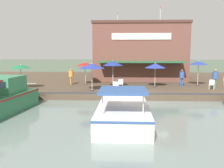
% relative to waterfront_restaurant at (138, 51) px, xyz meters
% --- Properties ---
extents(ground_plane, '(220.00, 220.00, 0.00)m').
position_rel_waterfront_restaurant_xyz_m(ground_plane, '(13.12, -0.98, -4.04)').
color(ground_plane, '#4C5B47').
extents(quay_deck, '(22.00, 56.00, 0.60)m').
position_rel_waterfront_restaurant_xyz_m(quay_deck, '(2.12, -0.98, -3.74)').
color(quay_deck, '#4C3D2D').
rests_on(quay_deck, ground).
extents(quay_edge_fender, '(0.20, 50.40, 0.10)m').
position_rel_waterfront_restaurant_xyz_m(quay_edge_fender, '(13.02, -0.98, -3.39)').
color(quay_edge_fender, '#2D2D33').
rests_on(quay_edge_fender, quay_deck).
extents(waterfront_restaurant, '(11.42, 11.13, 9.14)m').
position_rel_waterfront_restaurant_xyz_m(waterfront_restaurant, '(0.00, 0.00, 0.00)').
color(waterfront_restaurant, brown).
rests_on(waterfront_restaurant, quay_deck).
extents(patio_umbrella_far_corner, '(1.93, 1.93, 2.28)m').
position_rel_waterfront_restaurant_xyz_m(patio_umbrella_far_corner, '(10.54, -11.36, -1.37)').
color(patio_umbrella_far_corner, '#B7B7B7').
rests_on(patio_umbrella_far_corner, quay_deck).
extents(patio_umbrella_mid_patio_right, '(1.93, 1.93, 2.58)m').
position_rel_waterfront_restaurant_xyz_m(patio_umbrella_mid_patio_right, '(9.21, -2.98, -1.12)').
color(patio_umbrella_mid_patio_right, '#B7B7B7').
rests_on(patio_umbrella_mid_patio_right, quay_deck).
extents(patio_umbrella_back_row, '(1.86, 1.86, 2.51)m').
position_rel_waterfront_restaurant_xyz_m(patio_umbrella_back_row, '(7.45, 5.57, -1.16)').
color(patio_umbrella_back_row, '#B7B7B7').
rests_on(patio_umbrella_back_row, quay_deck).
extents(patio_umbrella_by_entrance, '(2.24, 2.24, 2.42)m').
position_rel_waterfront_restaurant_xyz_m(patio_umbrella_by_entrance, '(11.37, -4.71, -1.27)').
color(patio_umbrella_by_entrance, '#B7B7B7').
rests_on(patio_umbrella_by_entrance, quay_deck).
extents(patio_umbrella_mid_patio_left, '(1.99, 1.99, 2.35)m').
position_rel_waterfront_restaurant_xyz_m(patio_umbrella_mid_patio_left, '(7.25, -5.93, -1.32)').
color(patio_umbrella_mid_patio_left, '#B7B7B7').
rests_on(patio_umbrella_mid_patio_left, quay_deck).
extents(patio_umbrella_near_quay_edge, '(2.02, 2.02, 2.33)m').
position_rel_waterfront_restaurant_xyz_m(patio_umbrella_near_quay_edge, '(8.69, 1.10, -1.37)').
color(patio_umbrella_near_quay_edge, '#B7B7B7').
rests_on(patio_umbrella_near_quay_edge, quay_deck).
extents(cafe_chair_beside_entrance, '(0.58, 0.58, 0.85)m').
position_rel_waterfront_restaurant_xyz_m(cafe_chair_beside_entrance, '(11.80, -2.68, -2.96)').
color(cafe_chair_beside_entrance, white).
rests_on(cafe_chair_beside_entrance, quay_deck).
extents(cafe_chair_back_row_seat, '(0.46, 0.46, 0.85)m').
position_rel_waterfront_restaurant_xyz_m(cafe_chair_back_row_seat, '(9.82, -2.22, -2.96)').
color(cafe_chair_back_row_seat, white).
rests_on(cafe_chair_back_row_seat, quay_deck).
extents(cafe_chair_far_corner_seat, '(0.58, 0.58, 0.85)m').
position_rel_waterfront_restaurant_xyz_m(cafe_chair_far_corner_seat, '(9.92, 6.13, -2.96)').
color(cafe_chair_far_corner_seat, white).
rests_on(cafe_chair_far_corner_seat, quay_deck).
extents(person_mid_patio, '(0.47, 0.47, 1.66)m').
position_rel_waterfront_restaurant_xyz_m(person_mid_patio, '(8.00, 3.85, -2.40)').
color(person_mid_patio, '#2D5193').
rests_on(person_mid_patio, quay_deck).
extents(person_at_quay_edge, '(0.48, 0.48, 1.68)m').
position_rel_waterfront_restaurant_xyz_m(person_at_quay_edge, '(7.34, -7.40, -2.38)').
color(person_at_quay_edge, orange).
rests_on(person_at_quay_edge, quay_deck).
extents(person_near_entrance, '(0.51, 0.51, 1.81)m').
position_rel_waterfront_restaurant_xyz_m(person_near_entrance, '(9.37, 6.61, -2.29)').
color(person_near_entrance, '#337547').
rests_on(person_near_entrance, quay_deck).
extents(motorboat_mid_row, '(8.37, 2.82, 2.09)m').
position_rel_waterfront_restaurant_xyz_m(motorboat_mid_row, '(18.30, -2.00, -3.38)').
color(motorboat_mid_row, white).
rests_on(motorboat_mid_row, river_water).
extents(tree_behind_restaurant, '(5.34, 5.08, 7.02)m').
position_rel_waterfront_restaurant_xyz_m(tree_behind_restaurant, '(-6.56, -3.49, 0.91)').
color(tree_behind_restaurant, brown).
rests_on(tree_behind_restaurant, quay_deck).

